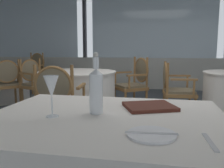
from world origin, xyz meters
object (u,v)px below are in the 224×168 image
Objects in this scene: side_plate at (151,135)px; dining_chair_0_1 at (35,80)px; wine_glass at (51,88)px; dining_chair_1_0 at (174,87)px; dining_chair_0_2 at (57,99)px; dining_chair_3_2 at (6,81)px; dining_chair_3_0 at (34,69)px; water_bottle at (96,89)px; menu_book at (149,106)px; dining_chair_0_0 at (135,80)px.

dining_chair_0_1 is at bearing 125.69° from side_plate.
side_plate is 0.94× the size of wine_glass.
wine_glass reaches higher than dining_chair_1_0.
dining_chair_0_2 reaches higher than dining_chair_3_2.
dining_chair_3_2 is (-2.61, 2.83, -0.22)m from side_plate.
dining_chair_0_2 is 1.03× the size of dining_chair_1_0.
dining_chair_1_0 is at bearing 75.81° from dining_chair_3_0.
side_plate is 0.43m from water_bottle.
water_bottle is at bearing -170.90° from menu_book.
dining_chair_0_2 is at bearing 121.86° from water_bottle.
water_bottle is at bearing -32.15° from dining_chair_0_1.
wine_glass is 3.01m from dining_chair_0_0.
dining_chair_3_2 is (-1.53, 1.28, -0.00)m from dining_chair_0_2.
dining_chair_1_0 is (0.27, 2.33, -0.24)m from menu_book.
dining_chair_0_0 is 1.06× the size of dining_chair_1_0.
dining_chair_1_0 is 2.86m from dining_chair_3_2.
dining_chair_0_0 is at bearing 144.37° from dining_chair_1_0.
dining_chair_3_2 is (0.48, -1.85, -0.04)m from dining_chair_3_0.
dining_chair_0_2 reaches higher than dining_chair_0_1.
dining_chair_0_0 is (0.12, 2.99, -0.35)m from wine_glass.
menu_book is at bearing 51.35° from dining_chair_3_0.
side_plate is at bearing -99.32° from dining_chair_1_0.
water_bottle is 0.35× the size of dining_chair_0_1.
dining_chair_3_2 reaches higher than menu_book.
dining_chair_0_0 is at bearing 30.10° from dining_chair_0_1.
wine_glass is 0.22× the size of dining_chair_0_0.
dining_chair_0_2 is 0.93× the size of dining_chair_3_0.
dining_chair_0_2 is at bearing 48.07° from dining_chair_3_0.
dining_chair_1_0 reaches higher than menu_book.
dining_chair_0_0 is 1.76m from dining_chair_0_1.
dining_chair_0_0 reaches higher than dining_chair_0_2.
dining_chair_3_0 is at bearing 103.83° from menu_book.
dining_chair_3_2 is at bearing 43.64° from dining_chair_0_2.
dining_chair_0_0 is 1.03× the size of dining_chair_0_2.
dining_chair_3_0 reaches higher than dining_chair_0_2.
dining_chair_0_2 is (-0.70, -1.61, -0.01)m from dining_chair_0_0.
dining_chair_3_0 is (-3.06, 4.22, -0.18)m from menu_book.
menu_book is 0.29× the size of dining_chair_0_0.
dining_chair_0_1 is 1.02× the size of dining_chair_1_0.
dining_chair_1_0 is (1.33, 1.23, -0.01)m from dining_chair_0_2.
dining_chair_3_2 is at bearing 174.82° from dining_chair_1_0.
dining_chair_3_0 is 1.09× the size of dining_chair_3_2.
dining_chair_0_1 is (-2.13, 2.96, -0.22)m from side_plate.
dining_chair_0_1 is 1.96m from dining_chair_3_0.
dining_chair_0_1 is 1.75m from dining_chair_0_2.
water_bottle is at bearing -106.60° from dining_chair_1_0.
dining_chair_0_2 is at bearing 111.81° from menu_book.
dining_chair_1_0 is 0.90× the size of dining_chair_3_0.
wine_glass is 0.23× the size of dining_chair_0_1.
dining_chair_0_1 is (-1.63, 2.79, -0.36)m from wine_glass.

